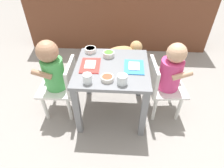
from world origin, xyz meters
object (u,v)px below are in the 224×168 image
Objects in this scene: cereal_bowl_left_side at (109,54)px; dog at (121,54)px; food_tray_left at (90,65)px; food_tray_right at (134,67)px; seated_child_left at (55,71)px; seated_child_right at (169,73)px; dining_table at (112,77)px; cereal_bowl_right_side at (107,78)px; veggie_bowl_near at (91,50)px; water_cup_left at (87,79)px; water_cup_right at (122,80)px.

dog is at bearing 78.23° from cereal_bowl_left_side.
food_tray_right is at bearing 0.00° from food_tray_left.
seated_child_left is 1.03× the size of seated_child_right.
cereal_bowl_right_side reaches higher than dining_table.
seated_child_right reaches higher than cereal_bowl_left_side.
seated_child_left is at bearing 160.87° from cereal_bowl_right_side.
seated_child_right is at bearing 6.76° from food_tray_right.
seated_child_left is 0.28m from food_tray_left.
cereal_bowl_right_side is at bearing -156.92° from seated_child_right.
dog is at bearing 69.77° from food_tray_left.
cereal_bowl_right_side is 0.94× the size of veggie_bowl_near.
water_cup_left is 0.35m from cereal_bowl_left_side.
water_cup_right reaches higher than food_tray_left.
veggie_bowl_near is (-0.35, 0.20, 0.01)m from food_tray_right.
water_cup_left is 0.98× the size of water_cup_right.
dog is 2.52× the size of food_tray_right.
food_tray_right is at bearing 41.52° from cereal_bowl_right_side.
water_cup_left is (-0.58, -0.22, 0.09)m from seated_child_right.
water_cup_left is 0.77× the size of cereal_bowl_right_side.
food_tray_left is (-0.59, -0.03, 0.07)m from seated_child_right.
dining_table reaches higher than dog.
seated_child_left is 3.64× the size of food_tray_right.
cereal_bowl_left_side is at bearing 21.30° from seated_child_left.
dining_table is 0.18m from cereal_bowl_left_side.
water_cup_left is at bearing -86.39° from food_tray_left.
food_tray_left is 0.21m from cereal_bowl_right_side.
seated_child_right is 3.54× the size of food_tray_right.
food_tray_right is at bearing -80.90° from dog.
dog is 0.55m from cereal_bowl_left_side.
food_tray_left is 2.95× the size of water_cup_right.
cereal_bowl_right_side is at bearing -19.13° from seated_child_left.
food_tray_right is 2.17× the size of cereal_bowl_right_side.
cereal_bowl_left_side is (-0.01, 0.30, 0.00)m from cereal_bowl_right_side.
seated_child_left is 0.86m from seated_child_right.
food_tray_left is 3.02× the size of water_cup_left.
seated_child_left is 0.33m from veggie_bowl_near.
water_cup_left is 0.39m from veggie_bowl_near.
cereal_bowl_left_side reaches higher than veggie_bowl_near.
cereal_bowl_right_side is at bearing -49.29° from food_tray_left.
dog is 6.90× the size of water_cup_right.
veggie_bowl_near reaches higher than cereal_bowl_right_side.
seated_child_right is 7.45× the size of cereal_bowl_left_side.
veggie_bowl_near reaches higher than dog.
cereal_bowl_left_side is (0.13, 0.14, 0.02)m from food_tray_left.
dining_table is 0.63m from dog.
food_tray_right is 0.24m from cereal_bowl_right_side.
veggie_bowl_near is at bearing 133.37° from dining_table.
seated_child_left reaches higher than cereal_bowl_left_side.
seated_child_right is 9.93× the size of water_cup_left.
food_tray_left is at bearing 93.61° from water_cup_left.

